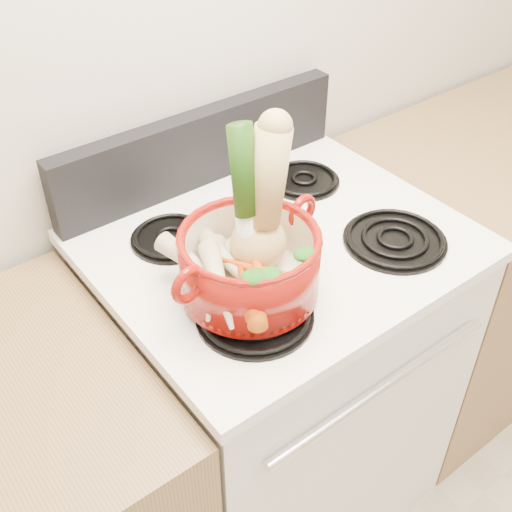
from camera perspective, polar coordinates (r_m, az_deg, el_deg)
wall_back at (r=1.48m, az=-6.63°, el=19.13°), size 3.50×0.02×2.60m
stove_body at (r=1.74m, az=1.73°, el=-11.33°), size 0.76×0.65×0.92m
cooktop at (r=1.40m, az=2.10°, el=1.05°), size 0.78×0.67×0.03m
control_backsplash at (r=1.55m, az=-4.91°, el=9.59°), size 0.76×0.05×0.18m
oven_handle at (r=1.34m, az=11.29°, el=-11.37°), size 0.60×0.02×0.02m
burner_front_left at (r=1.21m, az=-0.11°, el=-5.19°), size 0.22×0.22×0.02m
burner_front_right at (r=1.41m, az=12.25°, el=1.50°), size 0.22×0.22×0.02m
burner_back_left at (r=1.40m, az=-7.59°, el=1.71°), size 0.17×0.17×0.02m
burner_back_right at (r=1.58m, az=4.29°, el=6.83°), size 0.17×0.17×0.02m
dutch_oven at (r=1.20m, az=-0.58°, el=-0.71°), size 0.30×0.30×0.13m
pot_handle_left at (r=1.09m, az=-6.03°, el=-2.56°), size 0.08×0.03×0.07m
pot_handle_right at (r=1.26m, az=4.13°, el=4.00°), size 0.08×0.03×0.07m
squash at (r=1.17m, az=0.23°, el=4.77°), size 0.18×0.15×0.31m
leek at (r=1.15m, az=-0.65°, el=4.83°), size 0.07×0.11×0.32m
ginger at (r=1.26m, az=-1.33°, el=0.66°), size 0.10×0.08×0.05m
parsnip_0 at (r=1.21m, az=-4.65°, el=-1.23°), size 0.09×0.23×0.06m
parsnip_1 at (r=1.19m, az=-3.90°, el=-1.89°), size 0.16×0.18×0.06m
parsnip_2 at (r=1.21m, az=-2.28°, el=-0.60°), size 0.04×0.20×0.06m
parsnip_3 at (r=1.15m, az=-3.26°, el=-2.47°), size 0.12×0.20×0.06m
carrot_0 at (r=1.19m, az=-1.10°, el=-2.42°), size 0.10×0.16×0.05m
carrot_1 at (r=1.16m, az=-0.03°, el=-3.26°), size 0.13×0.16×0.05m
carrot_2 at (r=1.19m, az=0.24°, el=-1.46°), size 0.12×0.17×0.05m
carrot_3 at (r=1.15m, az=-0.90°, el=-3.09°), size 0.09×0.14×0.04m
carrot_4 at (r=1.17m, az=0.26°, el=-1.55°), size 0.10×0.17×0.05m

